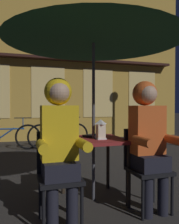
# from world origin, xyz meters

# --- Properties ---
(ground_plane) EXTENTS (60.00, 60.00, 0.00)m
(ground_plane) POSITION_xyz_m (0.00, 0.00, 0.00)
(ground_plane) COLOR #2D2B28
(cafe_table) EXTENTS (0.72, 0.72, 0.74)m
(cafe_table) POSITION_xyz_m (0.00, 0.00, 0.64)
(cafe_table) COLOR maroon
(cafe_table) RESTS_ON ground_plane
(patio_umbrella) EXTENTS (2.10, 2.10, 2.31)m
(patio_umbrella) POSITION_xyz_m (0.00, 0.00, 2.06)
(patio_umbrella) COLOR #4C4C51
(patio_umbrella) RESTS_ON ground_plane
(lantern) EXTENTS (0.11, 0.11, 0.23)m
(lantern) POSITION_xyz_m (0.06, -0.10, 0.86)
(lantern) COLOR white
(lantern) RESTS_ON cafe_table
(chair_left) EXTENTS (0.40, 0.40, 0.87)m
(chair_left) POSITION_xyz_m (-0.48, -0.37, 0.49)
(chair_left) COLOR black
(chair_left) RESTS_ON ground_plane
(chair_right) EXTENTS (0.40, 0.40, 0.87)m
(chair_right) POSITION_xyz_m (0.48, -0.37, 0.49)
(chair_right) COLOR black
(chair_right) RESTS_ON ground_plane
(person_left_hooded) EXTENTS (0.45, 0.56, 1.40)m
(person_left_hooded) POSITION_xyz_m (-0.48, -0.43, 0.85)
(person_left_hooded) COLOR black
(person_left_hooded) RESTS_ON ground_plane
(person_right_hooded) EXTENTS (0.45, 0.56, 1.40)m
(person_right_hooded) POSITION_xyz_m (0.48, -0.43, 0.85)
(person_right_hooded) COLOR black
(person_right_hooded) RESTS_ON ground_plane
(shopfront_building) EXTENTS (10.00, 0.93, 6.20)m
(shopfront_building) POSITION_xyz_m (0.09, 5.40, 3.09)
(shopfront_building) COLOR gold
(shopfront_building) RESTS_ON ground_plane
(bicycle_second) EXTENTS (1.67, 0.28, 0.84)m
(bicycle_second) POSITION_xyz_m (-1.14, 3.64, 0.35)
(bicycle_second) COLOR black
(bicycle_second) RESTS_ON ground_plane
(bicycle_third) EXTENTS (1.68, 0.15, 0.84)m
(bicycle_third) POSITION_xyz_m (0.18, 3.56, 0.35)
(bicycle_third) COLOR black
(bicycle_third) RESTS_ON ground_plane
(book) EXTENTS (0.24, 0.20, 0.02)m
(book) POSITION_xyz_m (0.04, 0.17, 0.75)
(book) COLOR black
(book) RESTS_ON cafe_table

